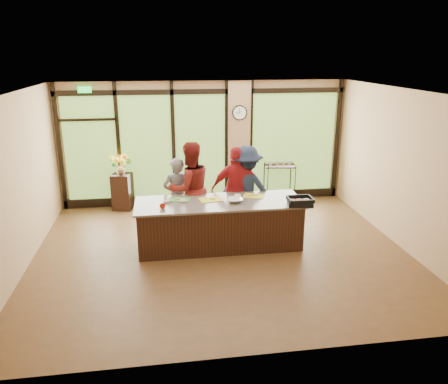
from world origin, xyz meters
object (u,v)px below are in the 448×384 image
object	(u,v)px
roasting_pan	(300,203)
flower_stand	(123,192)
bar_cart	(279,177)
cook_right	(246,189)
cook_left	(177,196)
island_base	(219,225)

from	to	relation	value
roasting_pan	flower_stand	bearing A→B (deg)	150.35
roasting_pan	bar_cart	world-z (taller)	bar_cart
cook_right	roasting_pan	world-z (taller)	cook_right
cook_right	flower_stand	size ratio (longest dim) A/B	2.09
cook_right	flower_stand	xyz separation A→B (m)	(-2.69, 1.71, -0.47)
cook_left	bar_cart	xyz separation A→B (m)	(2.64, 1.64, -0.18)
bar_cart	flower_stand	bearing A→B (deg)	-171.59
cook_left	bar_cart	world-z (taller)	cook_left
cook_right	roasting_pan	distance (m)	1.41
cook_right	roasting_pan	size ratio (longest dim) A/B	4.02
cook_left	flower_stand	bearing A→B (deg)	-67.59
island_base	cook_left	world-z (taller)	cook_left
bar_cart	island_base	bearing A→B (deg)	-118.91
island_base	bar_cart	distance (m)	3.09
cook_right	flower_stand	world-z (taller)	cook_right
cook_left	cook_right	size ratio (longest dim) A/B	0.88
island_base	bar_cart	bearing A→B (deg)	52.67
flower_stand	cook_left	bearing A→B (deg)	-38.33
cook_right	roasting_pan	xyz separation A→B (m)	(0.78, -1.17, 0.05)
roasting_pan	island_base	bearing A→B (deg)	173.65
flower_stand	bar_cart	world-z (taller)	bar_cart
flower_stand	bar_cart	distance (m)	3.89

